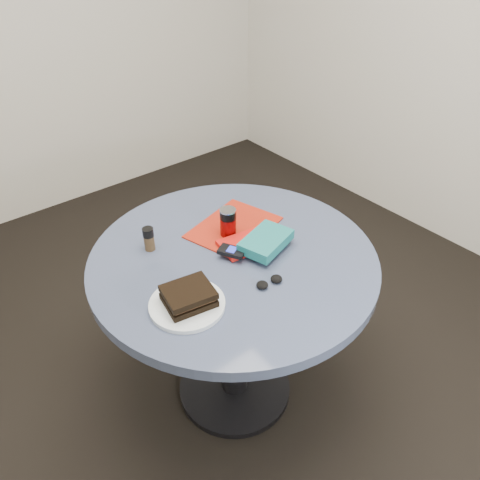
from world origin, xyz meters
TOP-DOWN VIEW (x-y plane):
  - ground at (0.00, 0.00)m, footprint 4.00×4.00m
  - table at (0.00, 0.00)m, footprint 1.00×1.00m
  - plate at (-0.27, -0.11)m, footprint 0.28×0.28m
  - sandwich at (-0.26, -0.11)m, footprint 0.16×0.15m
  - soda_can at (0.06, 0.10)m, footprint 0.08×0.08m
  - pepper_grinder at (-0.21, 0.21)m, footprint 0.04×0.04m
  - magazine at (0.10, 0.13)m, footprint 0.37×0.32m
  - red_book at (0.07, 0.01)m, footprint 0.20×0.15m
  - novel at (0.10, -0.05)m, footprint 0.21×0.17m
  - mp3_player at (-0.01, -0.01)m, footprint 0.09×0.10m
  - headphones at (-0.01, -0.19)m, footprint 0.10×0.05m

SIDE VIEW (x-z plane):
  - ground at x=0.00m, z-range 0.00..0.00m
  - table at x=0.00m, z-range 0.21..0.96m
  - magazine at x=0.10m, z-range 0.75..0.76m
  - plate at x=-0.27m, z-range 0.75..0.76m
  - headphones at x=-0.01m, z-range 0.75..0.77m
  - red_book at x=0.07m, z-range 0.76..0.77m
  - mp3_player at x=-0.01m, z-range 0.77..0.79m
  - novel at x=0.10m, z-range 0.77..0.81m
  - sandwich at x=-0.26m, z-range 0.76..0.82m
  - pepper_grinder at x=-0.21m, z-range 0.75..0.84m
  - soda_can at x=0.06m, z-range 0.75..0.86m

